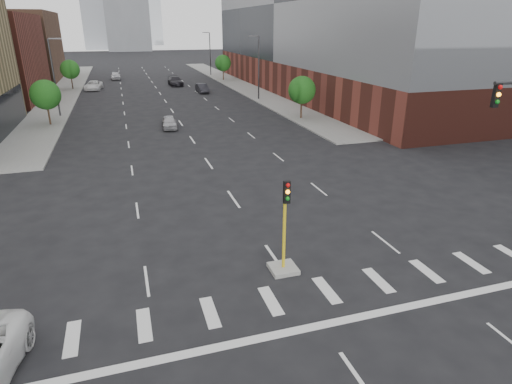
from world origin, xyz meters
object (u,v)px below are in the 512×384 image
car_far_left (93,85)px  car_distant (116,76)px  median_traffic_signal (284,252)px  car_deep_right (175,81)px  car_mid_right (202,88)px  car_near_left (169,122)px

car_far_left → car_distant: car_distant is taller
median_traffic_signal → car_deep_right: bearing=86.8°
car_far_left → car_deep_right: (14.23, 1.57, 0.06)m
car_mid_right → car_distant: size_ratio=0.94×
median_traffic_signal → car_distant: median_traffic_signal is taller
car_far_left → car_distant: 15.15m
car_near_left → car_distant: size_ratio=0.84×
car_mid_right → car_deep_right: 10.87m
car_mid_right → car_deep_right: bearing=104.4°
car_near_left → car_far_left: (-9.00, 33.80, 0.09)m
car_near_left → car_distant: (-5.25, 48.48, 0.13)m
car_mid_right → car_far_left: 19.43m
median_traffic_signal → car_distant: 79.54m
car_near_left → car_distant: car_distant is taller
car_near_left → car_distant: bearing=99.7°
median_traffic_signal → car_mid_right: bearing=83.0°
car_deep_right → median_traffic_signal: bearing=-94.6°
car_deep_right → car_distant: car_deep_right is taller
median_traffic_signal → car_near_left: 30.81m
car_mid_right → car_distant: car_distant is taller
car_deep_right → car_mid_right: bearing=-75.0°
car_near_left → car_deep_right: bearing=85.1°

